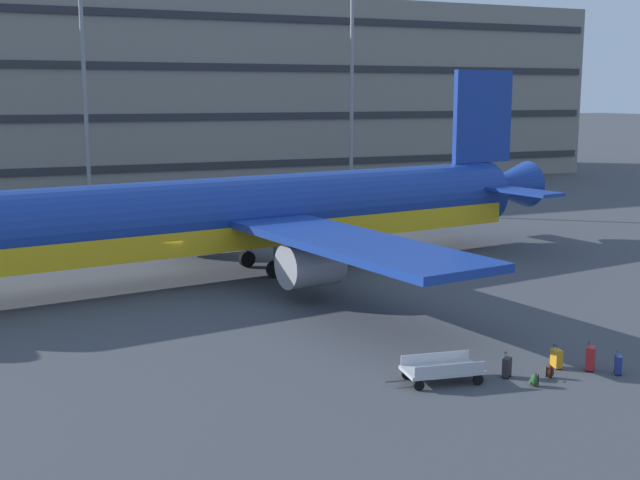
{
  "coord_description": "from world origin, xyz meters",
  "views": [
    {
      "loc": [
        -8.15,
        -39.4,
        9.43
      ],
      "look_at": [
        6.27,
        -6.15,
        3.0
      ],
      "focal_mm": 46.09,
      "sensor_mm": 36.0,
      "label": 1
    }
  ],
  "objects": [
    {
      "name": "ground_plane",
      "position": [
        0.0,
        0.0,
        0.0
      ],
      "size": [
        600.0,
        600.0,
        0.0
      ],
      "primitive_type": "plane",
      "color": "#424449"
    },
    {
      "name": "terminal_structure",
      "position": [
        0.0,
        50.32,
        9.7
      ],
      "size": [
        121.61,
        20.15,
        19.41
      ],
      "color": "gray",
      "rests_on": "ground_plane"
    },
    {
      "name": "airliner",
      "position": [
        5.12,
        1.39,
        3.15
      ],
      "size": [
        41.8,
        33.99,
        10.92
      ],
      "color": "navy",
      "rests_on": "ground_plane"
    },
    {
      "name": "light_mast_left",
      "position": [
        1.74,
        34.02,
        14.2
      ],
      "size": [
        1.8,
        0.5,
        24.93
      ],
      "color": "gray",
      "rests_on": "ground_plane"
    },
    {
      "name": "light_mast_center_left",
      "position": [
        27.06,
        34.02,
        13.14
      ],
      "size": [
        1.8,
        0.5,
        22.88
      ],
      "color": "gray",
      "rests_on": "ground_plane"
    },
    {
      "name": "suitcase_purple",
      "position": [
        11.89,
        -18.83,
        0.36
      ],
      "size": [
        0.41,
        0.46,
        0.81
      ],
      "color": "navy",
      "rests_on": "ground_plane"
    },
    {
      "name": "suitcase_black",
      "position": [
        10.37,
        -17.49,
        0.37
      ],
      "size": [
        0.32,
        0.47,
        0.84
      ],
      "color": "orange",
      "rests_on": "ground_plane"
    },
    {
      "name": "suitcase_navy",
      "position": [
        8.2,
        -17.59,
        0.37
      ],
      "size": [
        0.44,
        0.4,
        0.87
      ],
      "color": "black",
      "rests_on": "ground_plane"
    },
    {
      "name": "suitcase_silver",
      "position": [
        11.3,
        -18.13,
        0.45
      ],
      "size": [
        0.54,
        0.53,
        1.01
      ],
      "color": "#B21E23",
      "rests_on": "ground_plane"
    },
    {
      "name": "backpack_orange",
      "position": [
        9.5,
        -18.2,
        0.22
      ],
      "size": [
        0.34,
        0.35,
        0.5
      ],
      "color": "#592619",
      "rests_on": "ground_plane"
    },
    {
      "name": "backpack_large",
      "position": [
        8.51,
        -18.66,
        0.2
      ],
      "size": [
        0.41,
        0.42,
        0.48
      ],
      "color": "#264C26",
      "rests_on": "ground_plane"
    },
    {
      "name": "baggage_cart",
      "position": [
        5.95,
        -17.1,
        0.43
      ],
      "size": [
        3.36,
        1.68,
        0.82
      ],
      "color": "#B7B7BC",
      "rests_on": "ground_plane"
    }
  ]
}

